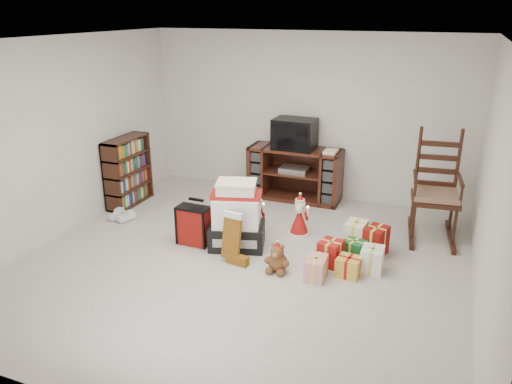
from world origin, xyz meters
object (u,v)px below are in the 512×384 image
mrs_claus_figurine (257,216)px  gift_cluster (350,253)px  gift_pile (237,219)px  red_suitcase (194,225)px  bookshelf (128,173)px  rocking_chair (435,200)px  tv_stand (295,174)px  sneaker_pair (122,217)px  santa_figurine (299,219)px  crt_television (294,134)px  teddy_bear (278,259)px

mrs_claus_figurine → gift_cluster: (1.35, -0.44, -0.08)m
gift_pile → red_suitcase: bearing=178.0°
bookshelf → mrs_claus_figurine: size_ratio=1.79×
rocking_chair → tv_stand: bearing=156.9°
rocking_chair → red_suitcase: size_ratio=2.46×
rocking_chair → sneaker_pair: bearing=-171.6°
red_suitcase → santa_figurine: red_suitcase is taller
gift_pile → sneaker_pair: 1.88m
santa_figurine → crt_television: (-0.48, 1.23, 0.82)m
rocking_chair → bookshelf: bearing=-179.9°
gift_pile → santa_figurine: gift_pile is taller
crt_television → teddy_bear: bearing=-75.3°
bookshelf → sneaker_pair: bookshelf is taller
mrs_claus_figurine → gift_cluster: 1.42m
red_suitcase → teddy_bear: red_suitcase is taller
teddy_bear → gift_pile: bearing=148.8°
mrs_claus_figurine → rocking_chair: bearing=18.8°
rocking_chair → teddy_bear: (-1.55, -1.66, -0.35)m
crt_television → red_suitcase: bearing=-107.4°
santa_figurine → crt_television: size_ratio=0.91×
gift_cluster → rocking_chair: bearing=55.0°
crt_television → bookshelf: bearing=-152.4°
red_suitcase → santa_figurine: bearing=34.4°
gift_pile → gift_cluster: (1.40, 0.07, -0.23)m
bookshelf → gift_cluster: bearing=-10.7°
bookshelf → gift_pile: (2.10, -0.74, -0.13)m
crt_television → santa_figurine: bearing=-67.5°
teddy_bear → crt_television: size_ratio=0.54×
crt_television → mrs_claus_figurine: bearing=-92.3°
tv_stand → mrs_claus_figurine: (-0.10, -1.35, -0.19)m
red_suitcase → crt_television: bearing=72.3°
gift_pile → sneaker_pair: bearing=158.3°
bookshelf → rocking_chair: rocking_chair is taller
bookshelf → red_suitcase: bookshelf is taller
santa_figurine → gift_cluster: bearing=-34.7°
gift_pile → teddy_bear: gift_pile is taller
bookshelf → crt_television: 2.56m
rocking_chair → santa_figurine: 1.75m
rocking_chair → sneaker_pair: (-4.07, -1.10, -0.45)m
rocking_chair → mrs_claus_figurine: (-2.17, -0.74, -0.27)m
rocking_chair → teddy_bear: bearing=-139.7°
red_suitcase → bookshelf: bearing=151.7°
tv_stand → gift_pile: gift_pile is taller
rocking_chair → gift_pile: (-2.23, -1.25, -0.13)m
rocking_chair → teddy_bear: size_ratio=4.30×
rocking_chair → gift_pile: size_ratio=1.73×
rocking_chair → mrs_claus_figurine: size_ratio=2.53×
tv_stand → gift_cluster: (1.25, -1.79, -0.27)m
tv_stand → sneaker_pair: (-2.00, -1.70, -0.36)m
bookshelf → rocking_chair: 4.36m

